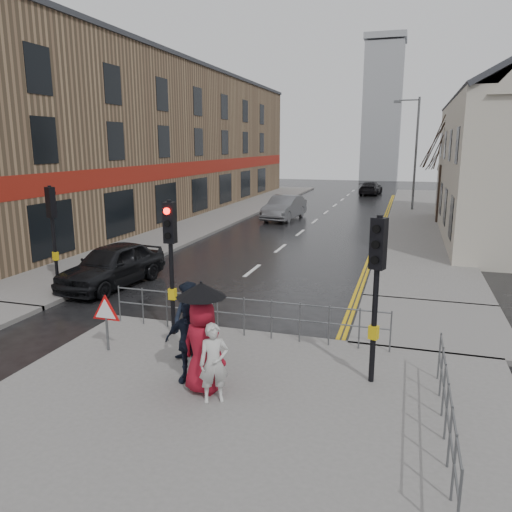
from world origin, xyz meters
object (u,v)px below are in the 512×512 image
Objects in this scene: pedestrian_a at (214,363)px; pedestrian_with_umbrella at (202,335)px; pedestrian_b at (190,324)px; car_mid at (284,208)px; pedestrian_d at (188,342)px; car_parked at (112,265)px.

pedestrian_with_umbrella is at bearing 111.07° from pedestrian_a.
car_mid is (-3.44, 22.44, -0.27)m from pedestrian_b.
pedestrian_a is at bearing -39.05° from pedestrian_d.
pedestrian_d is 8.30m from car_parked.
pedestrian_a is at bearing -32.40° from pedestrian_b.
pedestrian_with_umbrella reaches higher than car_parked.
pedestrian_with_umbrella is at bearing -74.42° from car_mid.
pedestrian_with_umbrella is 0.50× the size of car_parked.
pedestrian_a reaches higher than car_mid.
pedestrian_with_umbrella is 0.64m from pedestrian_d.
pedestrian_with_umbrella is 23.93m from car_mid.
pedestrian_b is at bearing -37.99° from car_parked.
car_parked is at bearing 105.02° from pedestrian_a.
car_parked is 17.28m from car_mid.
pedestrian_b is 0.85m from pedestrian_d.
pedestrian_with_umbrella is 1.32× the size of pedestrian_d.
pedestrian_a is 0.92× the size of pedestrian_d.
pedestrian_b is 0.83× the size of pedestrian_with_umbrella.
pedestrian_b is (-1.10, 1.39, 0.15)m from pedestrian_a.
pedestrian_b is 1.36m from pedestrian_with_umbrella.
pedestrian_d is at bearing 145.18° from pedestrian_with_umbrella.
car_mid is at bearing 90.25° from car_parked.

